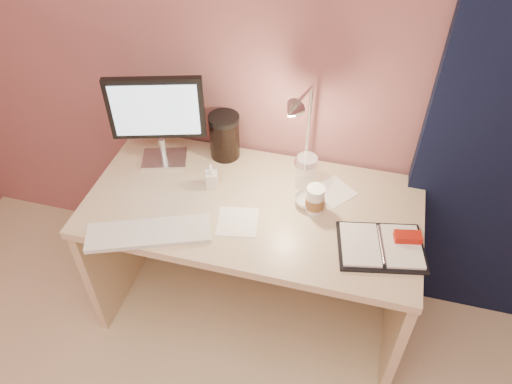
% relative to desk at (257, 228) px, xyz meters
% --- Properties ---
extents(desk, '(1.40, 0.70, 0.73)m').
position_rel_desk_xyz_m(desk, '(0.00, 0.00, 0.00)').
color(desk, '#CAB98E').
rests_on(desk, ground).
extents(monitor, '(0.40, 0.20, 0.43)m').
position_rel_desk_xyz_m(monitor, '(-0.47, 0.10, 0.48)').
color(monitor, silver).
rests_on(monitor, desk).
extents(keyboard, '(0.50, 0.31, 0.02)m').
position_rel_desk_xyz_m(keyboard, '(-0.35, -0.35, 0.24)').
color(keyboard, white).
rests_on(keyboard, desk).
extents(planner, '(0.37, 0.30, 0.05)m').
position_rel_desk_xyz_m(planner, '(0.54, -0.18, 0.24)').
color(planner, black).
rests_on(planner, desk).
extents(paper_a, '(0.19, 0.19, 0.00)m').
position_rel_desk_xyz_m(paper_a, '(-0.03, -0.19, 0.23)').
color(paper_a, white).
rests_on(paper_a, desk).
extents(paper_c, '(0.21, 0.21, 0.00)m').
position_rel_desk_xyz_m(paper_c, '(0.32, 0.08, 0.23)').
color(paper_c, white).
rests_on(paper_c, desk).
extents(coffee_cup, '(0.08, 0.08, 0.12)m').
position_rel_desk_xyz_m(coffee_cup, '(0.25, -0.05, 0.28)').
color(coffee_cup, white).
rests_on(coffee_cup, desk).
extents(clear_cup, '(0.09, 0.09, 0.15)m').
position_rel_desk_xyz_m(clear_cup, '(0.19, 0.10, 0.30)').
color(clear_cup, white).
rests_on(clear_cup, desk).
extents(bowl, '(0.15, 0.15, 0.04)m').
position_rel_desk_xyz_m(bowl, '(0.23, -0.02, 0.24)').
color(bowl, silver).
rests_on(bowl, desk).
extents(lotion_bottle, '(0.07, 0.07, 0.11)m').
position_rel_desk_xyz_m(lotion_bottle, '(-0.20, -0.01, 0.28)').
color(lotion_bottle, white).
rests_on(lotion_bottle, desk).
extents(dark_jar, '(0.14, 0.14, 0.19)m').
position_rel_desk_xyz_m(dark_jar, '(-0.21, 0.21, 0.32)').
color(dark_jar, black).
rests_on(dark_jar, desk).
extents(desk_lamp, '(0.14, 0.27, 0.44)m').
position_rel_desk_xyz_m(desk_lamp, '(0.19, 0.12, 0.50)').
color(desk_lamp, silver).
rests_on(desk_lamp, desk).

